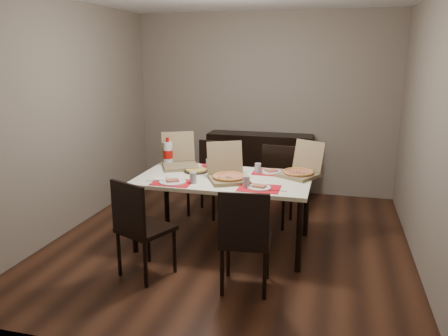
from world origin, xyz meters
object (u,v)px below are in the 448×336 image
(dining_table, at_px, (224,183))
(chair_near_right, at_px, (245,236))
(chair_far_left, at_px, (210,174))
(chair_near_left, at_px, (139,225))
(chair_far_right, at_px, (275,181))
(soda_bottle, at_px, (168,154))
(sideboard, at_px, (259,164))
(pizza_box_center, at_px, (228,175))
(dip_bowl, at_px, (236,172))

(dining_table, height_order, chair_near_right, chair_near_right)
(dining_table, xyz_separation_m, chair_far_left, (-0.43, 0.91, -0.17))
(chair_near_left, height_order, chair_far_left, same)
(chair_far_right, xyz_separation_m, soda_bottle, (-1.19, -0.47, 0.38))
(sideboard, height_order, chair_far_right, chair_far_right)
(sideboard, relative_size, chair_near_left, 1.61)
(dining_table, relative_size, pizza_box_center, 3.33)
(chair_near_left, height_order, chair_near_right, same)
(chair_near_left, bearing_deg, sideboard, 77.76)
(chair_near_right, xyz_separation_m, pizza_box_center, (-0.35, 0.81, 0.30))
(sideboard, relative_size, dip_bowl, 13.28)
(sideboard, xyz_separation_m, dip_bowl, (0.04, -1.67, 0.31))
(dining_table, distance_m, soda_bottle, 0.86)
(dining_table, relative_size, chair_near_right, 1.94)
(chair_near_right, height_order, dip_bowl, chair_near_right)
(chair_far_left, bearing_deg, dining_table, -64.87)
(chair_far_left, height_order, soda_bottle, soda_bottle)
(chair_far_left, xyz_separation_m, chair_far_right, (0.86, -0.10, 0.00))
(chair_near_left, relative_size, dip_bowl, 8.23)
(sideboard, distance_m, pizza_box_center, 2.00)
(chair_far_left, xyz_separation_m, soda_bottle, (-0.33, -0.57, 0.38))
(dining_table, height_order, chair_near_left, chair_near_left)
(chair_near_left, xyz_separation_m, pizza_box_center, (0.62, 0.80, 0.30))
(pizza_box_center, bearing_deg, dip_bowl, 87.07)
(chair_near_left, relative_size, chair_near_right, 1.00)
(chair_near_right, distance_m, soda_bottle, 1.77)
(chair_near_right, xyz_separation_m, chair_far_right, (0.01, 1.73, 0.00))
(chair_far_right, bearing_deg, chair_far_left, 173.46)
(chair_near_left, bearing_deg, dining_table, 58.98)
(chair_far_left, relative_size, soda_bottle, 2.82)
(chair_far_left, height_order, pizza_box_center, pizza_box_center)
(sideboard, relative_size, chair_near_right, 1.61)
(dining_table, height_order, dip_bowl, dip_bowl)
(sideboard, bearing_deg, chair_far_left, -116.83)
(chair_near_left, relative_size, soda_bottle, 2.82)
(dining_table, xyz_separation_m, dip_bowl, (0.09, 0.18, 0.08))
(chair_near_right, bearing_deg, dip_bowl, 106.97)
(dip_bowl, bearing_deg, pizza_box_center, -92.93)
(soda_bottle, bearing_deg, chair_near_left, -80.38)
(pizza_box_center, distance_m, dip_bowl, 0.30)
(chair_near_right, bearing_deg, sideboard, 97.68)
(chair_far_right, bearing_deg, soda_bottle, -158.30)
(soda_bottle, bearing_deg, sideboard, 61.84)
(dining_table, bearing_deg, soda_bottle, 156.17)
(chair_far_right, height_order, dip_bowl, chair_far_right)
(chair_far_right, relative_size, soda_bottle, 2.82)
(chair_far_left, height_order, chair_far_right, same)
(pizza_box_center, height_order, soda_bottle, pizza_box_center)
(chair_near_right, bearing_deg, soda_bottle, 133.31)
(chair_near_left, bearing_deg, soda_bottle, 99.62)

